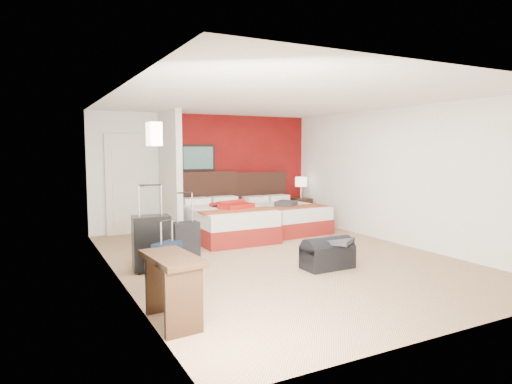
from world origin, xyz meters
TOP-DOWN VIEW (x-y plane):
  - ground at (0.00, 0.00)m, footprint 6.50×6.50m
  - room_walls at (-1.40, 1.42)m, footprint 5.02×6.52m
  - red_accent_panel at (0.75, 3.23)m, footprint 3.50×0.04m
  - partition_wall at (-1.00, 2.61)m, footprint 0.12×1.20m
  - entry_door at (-1.75, 3.20)m, footprint 0.82×0.06m
  - bed_left at (-0.12, 1.92)m, footprint 1.43×2.03m
  - bed_right at (1.31, 2.10)m, footprint 1.41×1.93m
  - red_suitcase_open at (-0.02, 1.82)m, footprint 0.78×0.95m
  - jacket_bundle at (1.21, 1.80)m, footprint 0.59×0.58m
  - nightstand at (2.23, 2.79)m, footprint 0.44×0.44m
  - table_lamp at (2.23, 2.79)m, footprint 0.30×0.30m
  - suitcase_black at (-2.01, 0.20)m, footprint 0.55×0.37m
  - suitcase_charcoal at (-1.42, 0.47)m, footprint 0.41×0.27m
  - suitcase_navy at (-1.98, -0.48)m, footprint 0.43×0.40m
  - duffel_bag at (0.32, -0.83)m, footprint 0.75×0.40m
  - jacket_draped at (0.47, -0.88)m, footprint 0.59×0.58m
  - desk at (-2.30, -1.78)m, footprint 0.49×0.87m

SIDE VIEW (x-z plane):
  - ground at x=0.00m, z-range 0.00..0.00m
  - duffel_bag at x=0.32m, z-range 0.00..0.38m
  - suitcase_navy at x=-1.98m, z-range 0.00..0.51m
  - bed_right at x=1.31m, z-range 0.00..0.56m
  - nightstand at x=2.23m, z-range 0.00..0.58m
  - suitcase_charcoal at x=-1.42m, z-range 0.00..0.60m
  - bed_left at x=-0.12m, z-range 0.00..0.61m
  - desk at x=-2.30m, z-range 0.00..0.70m
  - suitcase_black at x=-2.01m, z-range 0.00..0.77m
  - jacket_draped at x=0.47m, z-range 0.38..0.44m
  - jacket_bundle at x=1.21m, z-range 0.56..0.67m
  - red_suitcase_open at x=-0.02m, z-range 0.61..0.71m
  - table_lamp at x=2.23m, z-range 0.58..1.08m
  - entry_door at x=-1.75m, z-range 0.00..2.05m
  - red_accent_panel at x=0.75m, z-range 0.00..2.50m
  - partition_wall at x=-1.00m, z-range 0.00..2.50m
  - room_walls at x=-1.40m, z-range 0.01..2.51m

